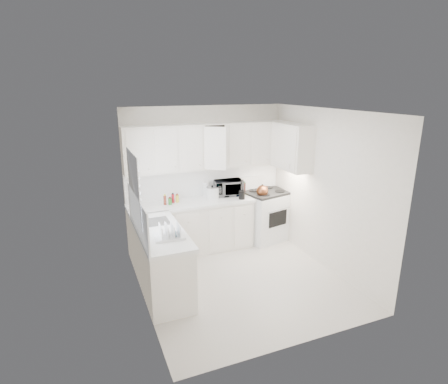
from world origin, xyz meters
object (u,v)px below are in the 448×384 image
tea_kettle (262,190)px  stove (266,209)px  microwave (228,186)px  rice_cooker (212,192)px  utensil_crock (242,189)px  dish_rack (169,230)px

tea_kettle → stove: bearing=22.7°
tea_kettle → microwave: size_ratio=0.53×
stove → rice_cooker: (-1.08, 0.08, 0.44)m
rice_cooker → tea_kettle: bearing=-9.6°
rice_cooker → utensil_crock: bearing=-23.4°
stove → dish_rack: (-2.26, -1.39, 0.43)m
microwave → dish_rack: (-1.52, -1.54, -0.07)m
utensil_crock → dish_rack: bearing=-143.7°
microwave → rice_cooker: 0.36m
rice_cooker → utensil_crock: size_ratio=0.63×
stove → microwave: size_ratio=2.41×
microwave → utensil_crock: size_ratio=1.39×
stove → utensil_crock: size_ratio=3.34×
stove → tea_kettle: (-0.18, -0.16, 0.44)m
rice_cooker → dish_rack: bearing=-123.1°
microwave → rice_cooker: size_ratio=2.19×
rice_cooker → dish_rack: rice_cooker is taller
tea_kettle → dish_rack: 2.42m
tea_kettle → rice_cooker: (-0.90, 0.24, 0.00)m
microwave → dish_rack: microwave is taller
tea_kettle → rice_cooker: size_ratio=1.15×
tea_kettle → microwave: (-0.56, 0.31, 0.06)m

